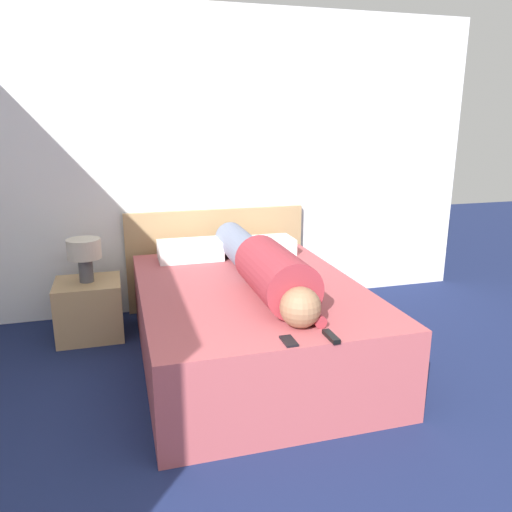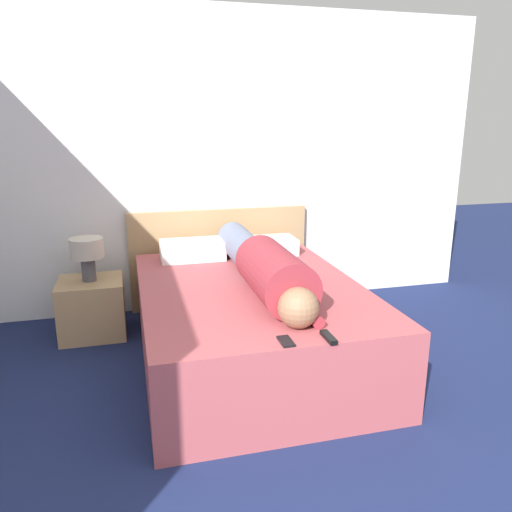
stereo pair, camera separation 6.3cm
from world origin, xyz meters
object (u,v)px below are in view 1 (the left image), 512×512
object	(u,v)px
nightstand	(90,309)
table_lamp	(84,253)
pillow_near_headboard	(190,250)
tv_remote	(331,336)
pillow_second	(264,246)
person_lying	(263,266)
cell_phone	(289,341)
bed	(250,323)

from	to	relation	value
nightstand	table_lamp	xyz separation A→B (m)	(0.00, 0.00, 0.46)
pillow_near_headboard	tv_remote	bearing A→B (deg)	-74.73
nightstand	pillow_second	size ratio (longest dim) A/B	1.02
person_lying	tv_remote	xyz separation A→B (m)	(0.10, -0.90, -0.14)
cell_phone	person_lying	bearing A→B (deg)	81.92
person_lying	cell_phone	size ratio (longest dim) A/B	14.08
bed	tv_remote	bearing A→B (deg)	-79.37
tv_remote	pillow_second	bearing A→B (deg)	84.79
table_lamp	cell_phone	world-z (taller)	table_lamp
table_lamp	cell_phone	distance (m)	2.00
person_lying	tv_remote	distance (m)	0.92
table_lamp	person_lying	size ratio (longest dim) A/B	0.19
bed	pillow_near_headboard	size ratio (longest dim) A/B	3.98
cell_phone	pillow_near_headboard	bearing A→B (deg)	98.20
pillow_second	cell_phone	xyz separation A→B (m)	(-0.39, -1.72, -0.06)
table_lamp	tv_remote	bearing A→B (deg)	-52.91
pillow_second	table_lamp	bearing A→B (deg)	-178.79
bed	nightstand	distance (m)	1.34
bed	pillow_second	bearing A→B (deg)	66.61
tv_remote	table_lamp	bearing A→B (deg)	127.09
person_lying	pillow_second	world-z (taller)	person_lying
pillow_second	tv_remote	distance (m)	1.75
nightstand	pillow_near_headboard	world-z (taller)	pillow_near_headboard
tv_remote	cell_phone	distance (m)	0.23
table_lamp	pillow_second	bearing A→B (deg)	1.21
table_lamp	cell_phone	bearing A→B (deg)	-57.78
person_lying	pillow_second	size ratio (longest dim) A/B	3.76
pillow_near_headboard	cell_phone	distance (m)	1.74
pillow_near_headboard	tv_remote	size ratio (longest dim) A/B	3.42
bed	pillow_second	distance (m)	0.92
pillow_second	cell_phone	distance (m)	1.76
pillow_near_headboard	nightstand	bearing A→B (deg)	-177.86
pillow_second	cell_phone	size ratio (longest dim) A/B	3.75
bed	person_lying	world-z (taller)	person_lying
pillow_near_headboard	person_lying	bearing A→B (deg)	-66.01
nightstand	person_lying	size ratio (longest dim) A/B	0.27
person_lying	pillow_near_headboard	xyz separation A→B (m)	(-0.37, 0.84, -0.07)
table_lamp	tv_remote	world-z (taller)	table_lamp
table_lamp	bed	bearing A→B (deg)	-34.04
bed	pillow_second	xyz separation A→B (m)	(0.34, 0.78, 0.35)
person_lying	table_lamp	bearing A→B (deg)	145.83
nightstand	pillow_second	distance (m)	1.51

